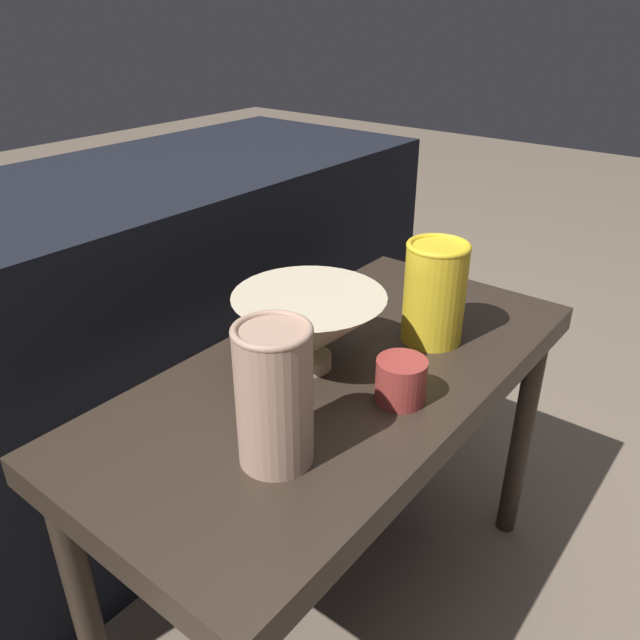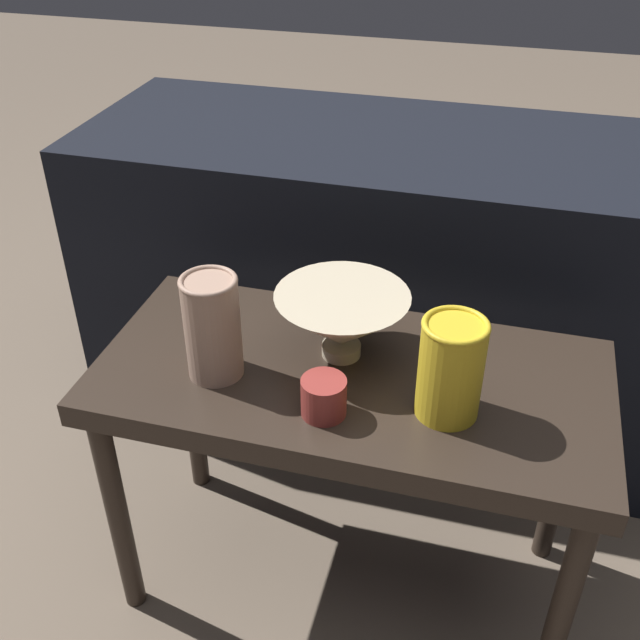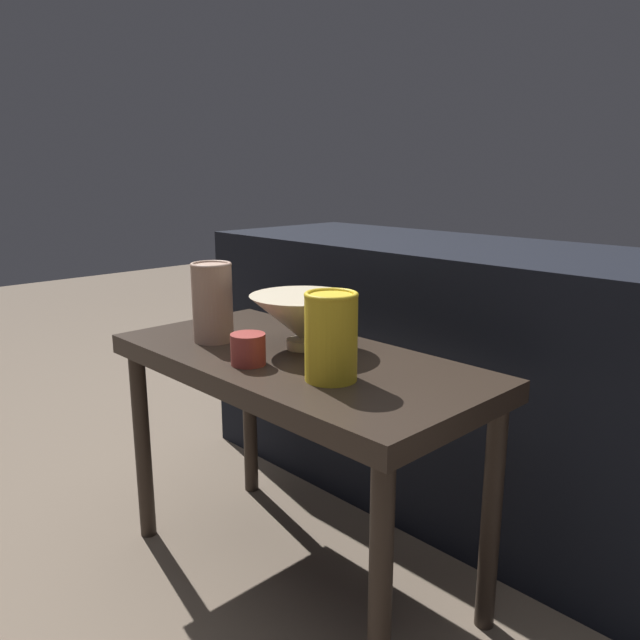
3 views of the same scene
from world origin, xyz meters
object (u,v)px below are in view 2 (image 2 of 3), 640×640
object	(u,v)px
vase_textured_left	(212,326)
vase_colorful_right	(451,367)
cup	(324,397)
bowl	(342,321)

from	to	relation	value
vase_textured_left	vase_colorful_right	xyz separation A→B (m)	(0.35, 0.00, -0.01)
vase_textured_left	cup	distance (m)	0.20
bowl	vase_colorful_right	size ratio (longest dim) A/B	1.35
bowl	vase_textured_left	size ratio (longest dim) A/B	1.25
vase_textured_left	vase_colorful_right	distance (m)	0.35
vase_textured_left	cup	bearing A→B (deg)	-14.85
vase_textured_left	vase_colorful_right	bearing A→B (deg)	0.16
vase_textured_left	cup	xyz separation A→B (m)	(0.18, -0.05, -0.06)
vase_textured_left	vase_colorful_right	world-z (taller)	vase_textured_left
cup	vase_textured_left	bearing A→B (deg)	165.15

